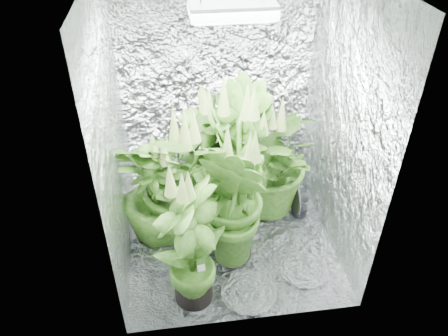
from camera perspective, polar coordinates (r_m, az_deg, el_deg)
name	(u,v)px	position (r m, az deg, el deg)	size (l,w,h in m)	color
ground	(230,236)	(3.64, 0.74, -8.83)	(1.60, 1.60, 0.00)	white
walls	(231,131)	(3.02, 0.88, 4.80)	(1.62, 1.62, 2.00)	white
grow_lamp	(232,9)	(2.69, 1.05, 20.07)	(0.50, 0.30, 0.22)	gray
plant_a	(188,178)	(3.33, -4.71, -1.30)	(1.24, 1.24, 1.17)	black
plant_b	(212,154)	(3.65, -1.55, 1.89)	(0.72, 0.72, 1.12)	black
plant_c	(235,159)	(3.43, 1.40, 1.19)	(0.73, 0.73, 1.30)	black
plant_d	(155,193)	(3.37, -9.01, -3.25)	(0.61, 0.61, 0.99)	black
plant_e	(266,163)	(3.56, 5.53, 0.60)	(0.95, 0.95, 1.08)	black
plant_f	(191,245)	(2.85, -4.31, -10.00)	(0.69, 0.69, 1.10)	black
plant_g	(235,201)	(3.13, 1.43, -4.28)	(0.75, 0.75, 1.16)	black
circulation_fan	(297,202)	(3.79, 9.53, -4.35)	(0.14, 0.30, 0.34)	black
plant_label	(201,270)	(2.99, -2.97, -13.13)	(0.05, 0.01, 0.08)	white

